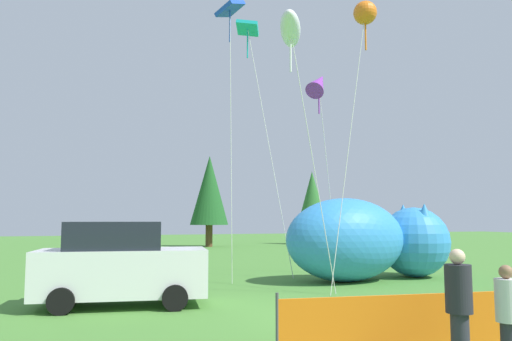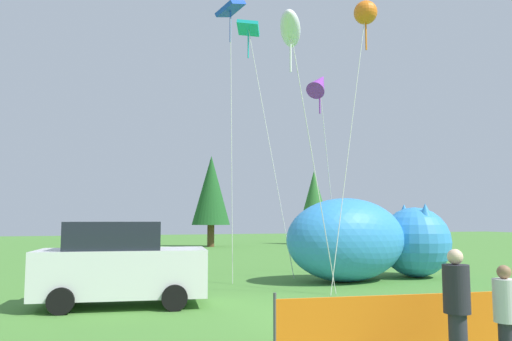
{
  "view_description": "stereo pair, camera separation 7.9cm",
  "coord_description": "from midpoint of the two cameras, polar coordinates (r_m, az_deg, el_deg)",
  "views": [
    {
      "loc": [
        -5.62,
        -10.37,
        2.26
      ],
      "look_at": [
        -0.96,
        3.46,
        3.66
      ],
      "focal_mm": 35.0,
      "sensor_mm": 36.0,
      "label": 1
    },
    {
      "loc": [
        -5.55,
        -10.4,
        2.26
      ],
      "look_at": [
        -0.96,
        3.46,
        3.66
      ],
      "focal_mm": 35.0,
      "sensor_mm": 36.0,
      "label": 2
    }
  ],
  "objects": [
    {
      "name": "horizon_tree_east",
      "position": [
        40.54,
        -5.4,
        -2.29
      ],
      "size": [
        3.08,
        3.08,
        7.35
      ],
      "color": "brown",
      "rests_on": "ground"
    },
    {
      "name": "spectator_in_blue_shirt",
      "position": [
        8.25,
        21.92,
        -14.0
      ],
      "size": [
        0.39,
        0.39,
        1.8
      ],
      "color": "#2D2D38",
      "rests_on": "ground"
    },
    {
      "name": "horizon_tree_west",
      "position": [
        44.47,
        6.4,
        -3.28
      ],
      "size": [
        2.7,
        2.7,
        6.45
      ],
      "color": "brown",
      "rests_on": "ground"
    },
    {
      "name": "safety_fence",
      "position": [
        9.46,
        22.19,
        -15.8
      ],
      "size": [
        6.47,
        0.73,
        1.1
      ],
      "rotation": [
        0.0,
        0.0,
        -0.11
      ],
      "color": "orange",
      "rests_on": "ground"
    },
    {
      "name": "parked_car",
      "position": [
        13.63,
        -15.37,
        -10.34
      ],
      "size": [
        4.48,
        2.48,
        2.18
      ],
      "rotation": [
        0.0,
        0.0,
        -0.13
      ],
      "color": "white",
      "rests_on": "ground"
    },
    {
      "name": "spectator_in_grey_shirt",
      "position": [
        8.43,
        26.59,
        -14.48
      ],
      "size": [
        0.34,
        0.34,
        1.57
      ],
      "color": "#2D2D38",
      "rests_on": "ground"
    },
    {
      "name": "ground_plane",
      "position": [
        12.01,
        9.86,
        -16.26
      ],
      "size": [
        120.0,
        120.0,
        0.0
      ],
      "primitive_type": "plane",
      "color": "#477F33"
    },
    {
      "name": "kite_teal_diamond",
      "position": [
        21.87,
        -0.98,
        15.39
      ],
      "size": [
        1.86,
        2.44,
        10.55
      ],
      "color": "silver",
      "rests_on": "ground"
    },
    {
      "name": "inflatable_cat",
      "position": [
        19.0,
        12.41,
        -8.02
      ],
      "size": [
        7.06,
        3.54,
        2.99
      ],
      "rotation": [
        0.0,
        0.0,
        0.12
      ],
      "color": "#338CD8",
      "rests_on": "ground"
    },
    {
      "name": "kite_orange_flower",
      "position": [
        18.04,
        12.22,
        17.05
      ],
      "size": [
        2.27,
        1.21,
        9.59
      ],
      "color": "silver",
      "rests_on": "ground"
    },
    {
      "name": "kite_blue_box",
      "position": [
        19.72,
        -3.11,
        17.37
      ],
      "size": [
        1.18,
        1.26,
        10.51
      ],
      "color": "silver",
      "rests_on": "ground"
    },
    {
      "name": "kite_purple_delta",
      "position": [
        21.45,
        7.08,
        9.79
      ],
      "size": [
        1.63,
        1.55,
        8.64
      ],
      "color": "silver",
      "rests_on": "ground"
    },
    {
      "name": "kite_white_ghost",
      "position": [
        15.53,
        3.82,
        15.68
      ],
      "size": [
        2.43,
        2.53,
        8.3
      ],
      "color": "silver",
      "rests_on": "ground"
    }
  ]
}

